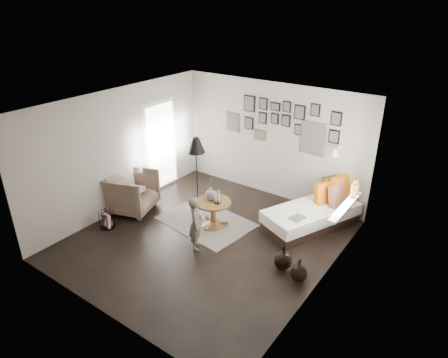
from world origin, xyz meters
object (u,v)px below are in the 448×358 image
Objects in this scene: armchair at (131,192)px; child at (196,223)px; daybed at (313,212)px; floor_lamp at (196,148)px; demijohn_large at (283,261)px; magazine_basket at (107,219)px; demijohn_small at (299,273)px; vase at (210,193)px; pedestal_table at (213,215)px.

armchair is 0.92× the size of child.
daybed is 1.34× the size of floor_lamp.
demijohn_large is 1.68m from child.
demijohn_small reaches higher than magazine_basket.
armchair is 2.03m from child.
floor_lamp is at bearing 160.82° from demijohn_small.
demijohn_small is (2.24, -0.59, -0.55)m from vase.
demijohn_large is at bearing -59.53° from daybed.
vase reaches higher than pedestal_table.
vase is 0.32× the size of floor_lamp.
daybed is 4.57× the size of demijohn_large.
demijohn_large is (3.51, 0.83, 0.00)m from magazine_basket.
armchair reaches higher than demijohn_large.
magazine_basket is at bearing -118.25° from floor_lamp.
armchair is 1.69m from floor_lamp.
daybed is 3.81m from armchair.
child is at bearing -51.97° from floor_lamp.
vase is 1.83m from armchair.
child is at bearing -116.67° from armchair.
armchair reaches higher than demijohn_small.
demijohn_small is at bearing -49.14° from daybed.
child reaches higher than pedestal_table.
child is at bearing -167.94° from demijohn_large.
child is (-1.61, -0.34, 0.34)m from demijohn_large.
demijohn_large reaches higher than magazine_basket.
armchair is 2.04× the size of demijohn_large.
daybed is 2.44m from child.
pedestal_table is at bearing 166.08° from demijohn_large.
magazine_basket is (-1.62, -1.30, -0.54)m from vase.
demijohn_large is (1.89, -0.47, -0.53)m from vase.
floor_lamp is (-2.38, -0.74, 1.08)m from daybed.
demijohn_small is at bearing -117.88° from child.
floor_lamp is 3.33m from demijohn_small.
pedestal_table is 1.97× the size of magazine_basket.
magazine_basket is (-1.70, -1.28, -0.08)m from pedestal_table.
child is at bearing -75.67° from pedestal_table.
daybed is 4.13m from magazine_basket.
vase is 1.09× the size of demijohn_large.
vase is 0.49× the size of child.
vase is 2.10m from daybed.
daybed is at bearing 107.42° from demijohn_small.
demijohn_large is at bearing -13.92° from pedestal_table.
daybed is at bearing -69.70° from child.
vase is at bearing -15.22° from child.
magazine_basket is at bearing -142.98° from pedestal_table.
vase is 0.88m from child.
child reaches higher than magazine_basket.
magazine_basket is at bearing -141.21° from vase.
vase reaches higher than child.
vase is 1.05m from floor_lamp.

